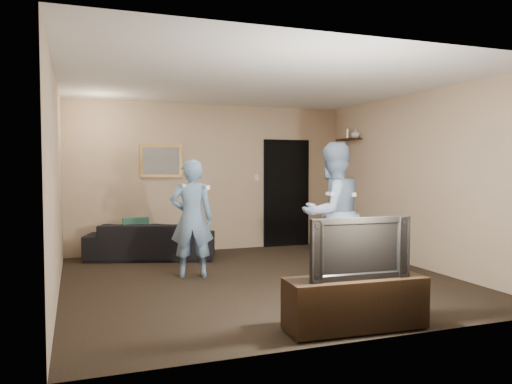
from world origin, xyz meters
name	(u,v)px	position (x,y,z in m)	size (l,w,h in m)	color
ground	(260,279)	(0.00, 0.00, 0.00)	(5.00, 5.00, 0.00)	black
ceiling	(260,82)	(0.00, 0.00, 2.60)	(5.00, 5.00, 0.04)	silver
wall_back	(211,178)	(0.00, 2.50, 1.30)	(5.00, 0.04, 2.60)	tan
wall_front	(362,191)	(0.00, -2.50, 1.30)	(5.00, 0.04, 2.60)	tan
wall_left	(56,184)	(-2.50, 0.00, 1.30)	(0.04, 5.00, 2.60)	tan
wall_right	(417,180)	(2.50, 0.00, 1.30)	(0.04, 5.00, 2.60)	tan
sofa	(151,240)	(-1.14, 2.00, 0.30)	(2.03, 0.79, 0.59)	black
throw_pillow	(136,230)	(-1.39, 2.00, 0.48)	(0.41, 0.13, 0.41)	#1B5145
painting_frame	(161,161)	(-0.90, 2.48, 1.60)	(0.72, 0.05, 0.57)	olive
painting_canvas	(161,161)	(-0.90, 2.45, 1.60)	(0.62, 0.01, 0.47)	slate
doorway	(286,193)	(1.45, 2.47, 1.00)	(0.90, 0.06, 2.00)	black
light_switch	(256,177)	(0.85, 2.48, 1.30)	(0.08, 0.02, 0.12)	silver
wall_shelf	(349,139)	(2.39, 1.80, 1.99)	(0.20, 0.60, 0.03)	black
shelf_vase	(356,133)	(2.39, 1.57, 2.09)	(0.15, 0.15, 0.16)	silver
shelf_figurine	(348,134)	(2.39, 1.84, 2.09)	(0.06, 0.06, 0.18)	silver
tv_console	(355,303)	(0.12, -2.21, 0.25)	(1.31, 0.42, 0.47)	black
television	(356,247)	(0.12, -2.21, 0.77)	(0.98, 0.13, 0.56)	black
wii_player_left	(192,218)	(-0.82, 0.46, 0.80)	(0.65, 0.54, 1.60)	#6C94BC
wii_player_right	(333,213)	(0.79, -0.54, 0.90)	(0.99, 0.83, 1.81)	#7E98B7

